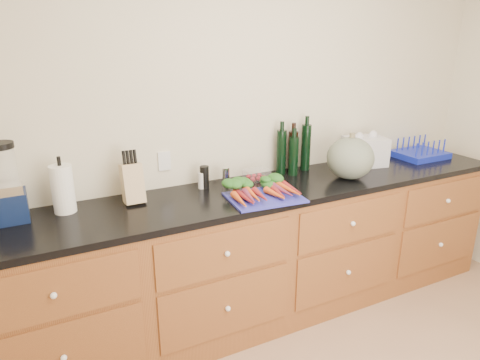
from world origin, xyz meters
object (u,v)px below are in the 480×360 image
tomato_box (256,175)px  knife_block (132,183)px  blender_appliance (7,188)px  dish_rack (420,153)px  carrots (261,190)px  cutting_board (264,197)px  squash (350,158)px  paper_towel (63,189)px

tomato_box → knife_block: bearing=-178.0°
blender_appliance → knife_block: size_ratio=1.84×
knife_block → dish_rack: knife_block is taller
carrots → blender_appliance: blender_appliance is taller
cutting_board → blender_appliance: blender_appliance is taller
dish_rack → blender_appliance: bearing=178.5°
cutting_board → carrots: bearing=90.0°
knife_block → tomato_box: bearing=2.0°
cutting_board → squash: squash is taller
cutting_board → squash: size_ratio=1.37×
carrots → dish_rack: 1.60m
carrots → squash: size_ratio=1.36×
carrots → tomato_box: 0.31m
squash → blender_appliance: blender_appliance is taller
paper_towel → knife_block: size_ratio=1.17×
blender_appliance → paper_towel: (0.27, 0.00, -0.05)m
carrots → squash: (0.72, 0.03, 0.11)m
blender_appliance → knife_block: 0.65m
tomato_box → dish_rack: 1.46m
knife_block → dish_rack: size_ratio=0.60×
cutting_board → knife_block: size_ratio=1.89×
cutting_board → tomato_box: size_ratio=2.77×
tomato_box → dish_rack: size_ratio=0.41×
blender_appliance → dish_rack: (2.95, -0.08, -0.15)m
carrots → tomato_box: (0.12, 0.28, -0.00)m
cutting_board → tomato_box: (0.12, 0.33, 0.03)m
knife_block → tomato_box: knife_block is taller
carrots → knife_block: bearing=160.8°
tomato_box → dish_rack: (1.46, -0.09, 0.00)m
dish_rack → tomato_box: bearing=176.5°
squash → dish_rack: squash is taller
carrots → dish_rack: (1.58, 0.19, 0.00)m
knife_block → dish_rack: (2.30, -0.06, -0.08)m
squash → knife_block: 1.45m
dish_rack → carrots: bearing=-173.1°
cutting_board → paper_towel: paper_towel is taller
paper_towel → cutting_board: bearing=-16.2°
squash → knife_block: bearing=171.1°
squash → blender_appliance: bearing=173.4°
squash → knife_block: (-1.44, 0.22, -0.03)m
blender_appliance → knife_block: bearing=-1.6°
cutting_board → paper_towel: bearing=163.8°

